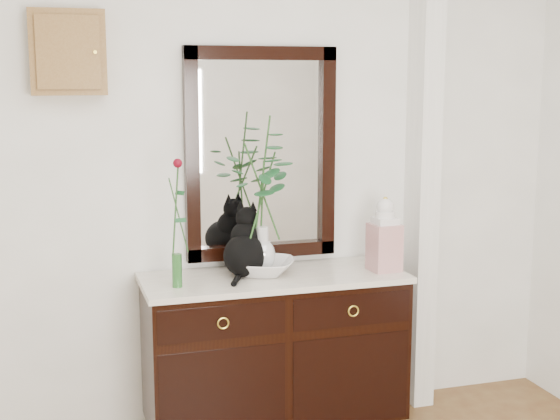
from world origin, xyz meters
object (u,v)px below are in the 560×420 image
object	(u,v)px
sideboard	(274,346)
ginger_jar	(385,233)
cat	(245,241)
lotus_bowl	(262,267)

from	to	relation	value
sideboard	ginger_jar	distance (m)	0.81
sideboard	cat	distance (m)	0.57
ginger_jar	lotus_bowl	bearing A→B (deg)	170.74
cat	ginger_jar	bearing A→B (deg)	14.56
sideboard	cat	xyz separation A→B (m)	(-0.14, 0.04, 0.55)
sideboard	ginger_jar	bearing A→B (deg)	-7.00
lotus_bowl	ginger_jar	xyz separation A→B (m)	(0.62, -0.10, 0.16)
lotus_bowl	ginger_jar	size ratio (longest dim) A/B	0.82
cat	ginger_jar	xyz separation A→B (m)	(0.71, -0.11, 0.02)
sideboard	lotus_bowl	bearing A→B (deg)	149.07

